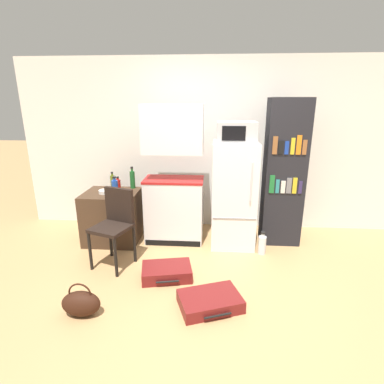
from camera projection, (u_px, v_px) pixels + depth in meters
ground_plane at (219, 302)px, 2.96m from camera, size 24.00×24.00×0.00m
wall_back at (233, 146)px, 4.48m from camera, size 6.40×0.10×2.52m
side_table at (113, 217)px, 4.19m from camera, size 0.73×0.62×0.71m
kitchen_hutch at (174, 181)px, 4.06m from camera, size 0.80×0.45×1.87m
refrigerator at (234, 195)px, 4.00m from camera, size 0.57×0.59×1.41m
microwave at (236, 132)px, 3.75m from camera, size 0.49×0.40×0.26m
bookshelf at (284, 174)px, 3.98m from camera, size 0.52×0.35×1.95m
bottle_olive_oil at (113, 182)px, 4.23m from camera, size 0.06×0.06×0.24m
bottle_green_tall at (132, 179)px, 4.26m from camera, size 0.07×0.07×0.31m
bottle_ketchup_red at (118, 185)px, 4.12m from camera, size 0.07×0.07×0.21m
bottle_blue_soda at (115, 187)px, 3.95m from camera, size 0.08×0.08×0.25m
bowl at (105, 192)px, 4.05m from camera, size 0.17×0.17×0.05m
chair at (115, 220)px, 3.54m from camera, size 0.51×0.51×0.93m
suitcase_large_flat at (210, 301)px, 2.88m from camera, size 0.67×0.56×0.12m
suitcase_small_flat at (167, 272)px, 3.36m from camera, size 0.60×0.45×0.14m
handbag at (81, 303)px, 2.75m from camera, size 0.36×0.20×0.33m
water_bottle_front at (262, 244)px, 3.87m from camera, size 0.10×0.10×0.31m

